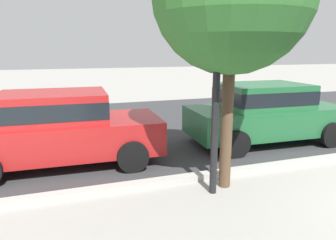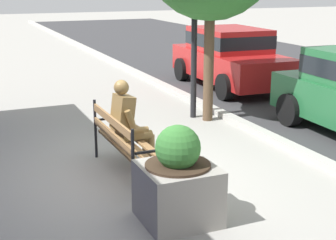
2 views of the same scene
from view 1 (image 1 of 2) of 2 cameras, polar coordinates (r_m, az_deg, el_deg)
street_surface at (r=10.96m, az=7.41°, el=0.07°), size 60.00×9.00×0.01m
curb_stone at (r=7.26m, az=23.54°, el=-7.14°), size 60.00×0.20×0.12m
parked_car_red at (r=6.87m, az=-19.40°, el=-1.09°), size 4.16×2.04×1.56m
parked_car_green at (r=8.45m, az=17.45°, el=1.55°), size 4.16×2.04×1.56m
lamp_post at (r=4.99m, az=9.18°, el=14.32°), size 0.32×0.32×3.90m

